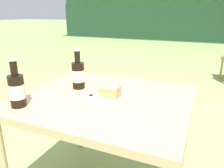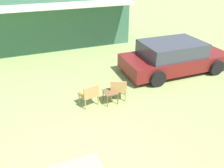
{
  "view_description": "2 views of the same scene",
  "coord_description": "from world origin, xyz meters",
  "px_view_note": "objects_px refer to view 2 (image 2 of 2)",
  "views": [
    {
      "loc": [
        0.51,
        -1.07,
        1.16
      ],
      "look_at": [
        0.0,
        0.1,
        0.74
      ],
      "focal_mm": 35.0,
      "sensor_mm": 36.0,
      "label": 1
    },
    {
      "loc": [
        -0.4,
        -2.62,
        4.0
      ],
      "look_at": [
        1.66,
        2.59,
        0.9
      ],
      "focal_mm": 35.0,
      "sensor_mm": 36.0,
      "label": 2
    }
  ],
  "objects_px": {
    "wicker_chair_cushioned": "(89,93)",
    "parked_car": "(174,57)",
    "wicker_chair_plain": "(118,88)",
    "garden_side_table": "(110,93)"
  },
  "relations": [
    {
      "from": "wicker_chair_cushioned",
      "to": "wicker_chair_plain",
      "type": "bearing_deg",
      "value": 165.73
    },
    {
      "from": "wicker_chair_plain",
      "to": "garden_side_table",
      "type": "height_order",
      "value": "wicker_chair_plain"
    },
    {
      "from": "garden_side_table",
      "to": "parked_car",
      "type": "bearing_deg",
      "value": 21.54
    },
    {
      "from": "wicker_chair_plain",
      "to": "garden_side_table",
      "type": "relative_size",
      "value": 1.64
    },
    {
      "from": "parked_car",
      "to": "wicker_chair_plain",
      "type": "xyz_separation_m",
      "value": [
        -2.99,
        -1.22,
        -0.19
      ]
    },
    {
      "from": "wicker_chair_cushioned",
      "to": "garden_side_table",
      "type": "xyz_separation_m",
      "value": [
        0.68,
        -0.1,
        -0.08
      ]
    },
    {
      "from": "parked_car",
      "to": "wicker_chair_cushioned",
      "type": "xyz_separation_m",
      "value": [
        -3.98,
        -1.2,
        -0.19
      ]
    },
    {
      "from": "wicker_chair_cushioned",
      "to": "parked_car",
      "type": "bearing_deg",
      "value": -176.58
    },
    {
      "from": "parked_car",
      "to": "wicker_chair_plain",
      "type": "height_order",
      "value": "parked_car"
    },
    {
      "from": "garden_side_table",
      "to": "wicker_chair_cushioned",
      "type": "bearing_deg",
      "value": 171.48
    }
  ]
}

